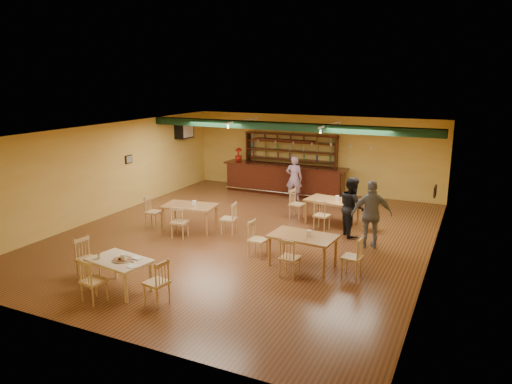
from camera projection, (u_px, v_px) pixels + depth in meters
The scene contains 22 objects.
floor at pixel (246, 235), 13.82m from camera, with size 12.00×12.00×0.00m, color #512D17.
ceiling_beam at pixel (284, 126), 15.60m from camera, with size 10.00×0.30×0.25m, color black.
track_rail_left at pixel (243, 121), 16.86m from camera, with size 0.05×2.50×0.05m, color white.
track_rail_right at pixel (331, 124), 15.54m from camera, with size 0.05×2.50×0.05m, color white.
ac_unit at pixel (184, 131), 18.94m from camera, with size 0.34×0.70×0.48m, color white.
picture_left at pixel (129, 159), 16.35m from camera, with size 0.04×0.34×0.28m, color black.
picture_right at pixel (435, 191), 11.81m from camera, with size 0.04×0.34×0.28m, color black.
bar_counter at pixel (284, 179), 18.58m from camera, with size 4.89×0.85×1.13m, color #37150B.
back_bar_hutch at pixel (290, 162), 19.00m from camera, with size 3.78×0.40×2.28m, color #37150B.
poinsettia at pixel (238, 155), 19.21m from camera, with size 0.30×0.30×0.54m, color #A6180F.
dining_table_b at pixel (332, 212), 14.75m from camera, with size 1.56×0.93×0.78m, color brown.
dining_table_c at pixel (190, 218), 14.19m from camera, with size 1.53×0.92×0.77m, color brown.
dining_table_d at pixel (303, 251), 11.49m from camera, with size 1.55×0.93×0.78m, color brown.
near_table at pixel (120, 275), 10.19m from camera, with size 1.30×0.84×0.70m, color beige.
pizza_tray at pixel (123, 260), 10.07m from camera, with size 0.40×0.40×0.01m, color silver.
parmesan_shaker at pixel (99, 256), 10.15m from camera, with size 0.07×0.07×0.11m, color #EAE5C6.
napkin_stack at pixel (137, 258), 10.14m from camera, with size 0.20×0.15×0.03m, color white.
pizza_server at pixel (129, 260), 10.05m from camera, with size 0.32×0.09×0.00m, color silver.
side_plate at pixel (133, 266), 9.73m from camera, with size 0.22×0.22×0.01m, color white.
patron_bar at pixel (294, 178), 17.50m from camera, with size 0.60×0.39×1.65m, color #854493.
patron_right_a at pixel (352, 207), 13.60m from camera, with size 0.83×0.65×1.71m, color black.
patron_right_b at pixel (372, 214), 12.63m from camera, with size 1.07×0.45×1.83m, color slate.
Camera 1 is at (5.84, -11.77, 4.47)m, focal length 33.59 mm.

